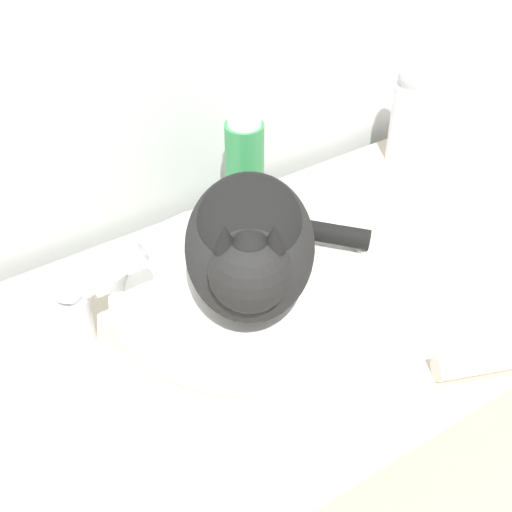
{
  "coord_description": "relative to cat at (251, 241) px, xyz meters",
  "views": [
    {
      "loc": [
        -0.41,
        -0.3,
        1.48
      ],
      "look_at": [
        -0.03,
        0.27,
        0.92
      ],
      "focal_mm": 50.0,
      "sensor_mm": 36.0,
      "label": 1
    }
  ],
  "objects": [
    {
      "name": "cat",
      "position": [
        0.0,
        0.0,
        0.0
      ],
      "size": [
        0.32,
        0.3,
        0.17
      ],
      "rotation": [
        0.0,
        0.0,
        4.14
      ],
      "color": "black",
      "rests_on": "sink_basin"
    },
    {
      "name": "cream_tube",
      "position": [
        0.19,
        -0.24,
        -0.11
      ],
      "size": [
        0.14,
        0.08,
        0.04
      ],
      "rotation": [
        0.0,
        0.0,
        -0.37
      ],
      "color": "silver",
      "rests_on": "vanity_counter"
    },
    {
      "name": "vanity_counter",
      "position": [
        0.04,
        -0.01,
        -0.53
      ],
      "size": [
        1.03,
        0.53,
        0.81
      ],
      "color": "#B2A893",
      "rests_on": "ground_plane"
    },
    {
      "name": "sink_basin",
      "position": [
        0.01,
        0.01,
        -0.1
      ],
      "size": [
        0.37,
        0.37,
        0.05
      ],
      "color": "white",
      "rests_on": "vanity_counter"
    },
    {
      "name": "faucet",
      "position": [
        -0.2,
        0.08,
        -0.06
      ],
      "size": [
        0.12,
        0.07,
        0.14
      ],
      "rotation": [
        0.0,
        0.0,
        -0.34
      ],
      "color": "silver",
      "rests_on": "vanity_counter"
    },
    {
      "name": "lotion_bottle_white",
      "position": [
        0.43,
        0.18,
        -0.04
      ],
      "size": [
        0.06,
        0.06,
        0.18
      ],
      "color": "silver",
      "rests_on": "vanity_counter"
    },
    {
      "name": "shampoo_bottle_tall",
      "position": [
        0.11,
        0.18,
        -0.03
      ],
      "size": [
        0.06,
        0.06,
        0.2
      ],
      "color": "#338C4C",
      "rests_on": "vanity_counter"
    }
  ]
}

